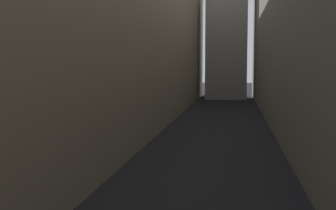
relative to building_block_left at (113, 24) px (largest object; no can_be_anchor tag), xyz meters
name	(u,v)px	position (x,y,z in m)	size (l,w,h in m)	color
ground_plane	(216,132)	(11.06, -2.00, -10.97)	(264.00, 264.00, 0.00)	black
building_block_left	(113,24)	(0.00, 0.00, 0.00)	(11.11, 108.00, 21.94)	gray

